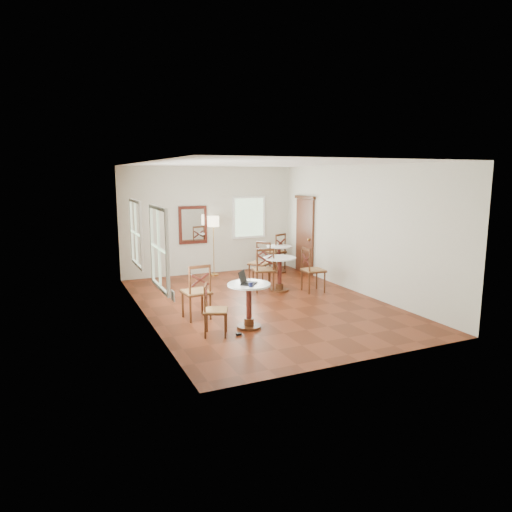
{
  "coord_description": "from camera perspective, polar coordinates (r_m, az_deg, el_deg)",
  "views": [
    {
      "loc": [
        -4.1,
        -8.82,
        2.77
      ],
      "look_at": [
        0.0,
        0.3,
        1.0
      ],
      "focal_mm": 32.25,
      "sensor_mm": 36.0,
      "label": 1
    }
  ],
  "objects": [
    {
      "name": "chair_back_b",
      "position": [
        11.91,
        0.53,
        -0.84
      ],
      "size": [
        0.67,
        0.67,
        1.05
      ],
      "rotation": [
        0.0,
        0.0,
        -0.94
      ],
      "color": "#472411",
      "rests_on": "ground"
    },
    {
      "name": "floor_lamp",
      "position": [
        12.72,
        -5.32,
        3.81
      ],
      "size": [
        0.32,
        0.32,
        1.65
      ],
      "color": "#BF8C3F",
      "rests_on": "ground"
    },
    {
      "name": "ground",
      "position": [
        10.11,
        0.7,
        -5.86
      ],
      "size": [
        7.0,
        7.0,
        0.0
      ],
      "primitive_type": "plane",
      "color": "#5E2410",
      "rests_on": "ground"
    },
    {
      "name": "chair_near_b",
      "position": [
        8.06,
        -5.2,
        -6.7
      ],
      "size": [
        0.55,
        0.55,
        0.91
      ],
      "rotation": [
        0.0,
        0.0,
        1.17
      ],
      "color": "#472411",
      "rests_on": "ground"
    },
    {
      "name": "power_adapter",
      "position": [
        8.16,
        -2.15,
        -9.67
      ],
      "size": [
        0.09,
        0.06,
        0.04
      ],
      "primitive_type": "cube",
      "color": "black",
      "rests_on": "ground"
    },
    {
      "name": "chair_mid_b",
      "position": [
        11.05,
        6.99,
        -1.72
      ],
      "size": [
        0.53,
        0.53,
        1.07
      ],
      "rotation": [
        0.0,
        0.0,
        1.5
      ],
      "color": "#472411",
      "rests_on": "ground"
    },
    {
      "name": "chair_back_a",
      "position": [
        13.57,
        2.51,
        0.56
      ],
      "size": [
        0.65,
        0.65,
        1.08
      ],
      "rotation": [
        0.0,
        0.0,
        3.52
      ],
      "color": "#472411",
      "rests_on": "ground"
    },
    {
      "name": "laptop",
      "position": [
        8.29,
        -1.23,
        -3.08
      ],
      "size": [
        0.41,
        0.42,
        0.23
      ],
      "rotation": [
        0.0,
        0.0,
        0.86
      ],
      "color": "black",
      "rests_on": "cafe_table_near"
    },
    {
      "name": "room_shell",
      "position": [
        9.98,
        -0.25,
        4.98
      ],
      "size": [
        5.02,
        7.02,
        3.01
      ],
      "color": "beige",
      "rests_on": "ground"
    },
    {
      "name": "chair_mid_a",
      "position": [
        11.02,
        0.94,
        -1.69
      ],
      "size": [
        0.57,
        0.57,
        1.06
      ],
      "rotation": [
        0.0,
        0.0,
        2.96
      ],
      "color": "#472411",
      "rests_on": "ground"
    },
    {
      "name": "navy_mug",
      "position": [
        8.07,
        -0.63,
        -3.54
      ],
      "size": [
        0.11,
        0.07,
        0.09
      ],
      "color": "#101538",
      "rests_on": "cafe_table_near"
    },
    {
      "name": "water_glass",
      "position": [
        8.22,
        -0.9,
        -3.22
      ],
      "size": [
        0.06,
        0.06,
        0.11
      ],
      "primitive_type": "cylinder",
      "color": "white",
      "rests_on": "cafe_table_near"
    },
    {
      "name": "mouse",
      "position": [
        8.24,
        -1.07,
        -3.44
      ],
      "size": [
        0.12,
        0.1,
        0.04
      ],
      "primitive_type": "ellipsoid",
      "rotation": [
        0.0,
        0.0,
        0.35
      ],
      "color": "black",
      "rests_on": "cafe_table_near"
    },
    {
      "name": "cafe_table_mid",
      "position": [
        11.06,
        2.95,
        -1.76
      ],
      "size": [
        0.78,
        0.78,
        0.83
      ],
      "color": "#472411",
      "rests_on": "ground"
    },
    {
      "name": "cafe_table_near",
      "position": [
        8.39,
        -0.88,
        -5.55
      ],
      "size": [
        0.79,
        0.79,
        0.83
      ],
      "color": "#472411",
      "rests_on": "ground"
    },
    {
      "name": "cafe_table_back",
      "position": [
        13.19,
        2.87,
        -0.0
      ],
      "size": [
        0.72,
        0.72,
        0.76
      ],
      "color": "#472411",
      "rests_on": "ground"
    },
    {
      "name": "chair_near_a",
      "position": [
        8.97,
        -7.36,
        -4.41
      ],
      "size": [
        0.55,
        0.55,
        1.09
      ],
      "rotation": [
        0.0,
        0.0,
        3.23
      ],
      "color": "#472411",
      "rests_on": "ground"
    }
  ]
}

